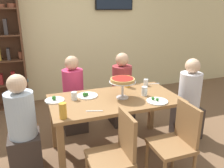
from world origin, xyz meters
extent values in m
plane|color=brown|center=(0.00, 0.00, 0.00)|extent=(12.00, 12.00, 0.00)
cube|color=beige|center=(0.00, 2.20, 1.40)|extent=(8.00, 0.12, 2.80)
cube|color=olive|center=(0.00, 0.00, 0.72)|extent=(1.56, 0.82, 0.04)
cube|color=olive|center=(-0.72, -0.35, 0.35)|extent=(0.07, 0.07, 0.70)
cube|color=olive|center=(0.72, -0.35, 0.35)|extent=(0.07, 0.07, 0.70)
cube|color=olive|center=(-0.72, 0.35, 0.35)|extent=(0.07, 0.07, 0.70)
cube|color=olive|center=(0.72, 0.35, 0.35)|extent=(0.07, 0.07, 0.70)
cube|color=brown|center=(-1.03, 1.98, 1.10)|extent=(0.03, 0.30, 2.20)
cube|color=maroon|center=(-1.45, 1.98, 0.56)|extent=(0.05, 0.12, 0.19)
cube|color=maroon|center=(-1.24, 1.98, 0.57)|extent=(0.07, 0.11, 0.22)
cylinder|color=#3D7084|center=(-1.07, 1.98, 0.49)|extent=(0.16, 0.16, 0.05)
cube|color=#3D3838|center=(-1.27, 1.98, 1.00)|extent=(0.05, 0.13, 0.20)
cylinder|color=brown|center=(-1.07, 1.98, 0.97)|extent=(0.08, 0.08, 0.13)
cube|color=#3D3838|center=(-1.25, 1.98, 1.47)|extent=(0.06, 0.13, 0.26)
cylinder|color=brown|center=(-1.28, 1.98, 1.81)|extent=(0.11, 0.11, 0.06)
cylinder|color=brown|center=(-1.11, 1.98, 1.82)|extent=(0.16, 0.16, 0.07)
cube|color=#382D28|center=(-1.08, -0.01, 0.23)|extent=(0.34, 0.34, 0.45)
cylinder|color=silver|center=(-1.08, -0.01, 0.70)|extent=(0.30, 0.30, 0.50)
sphere|color=beige|center=(-1.08, -0.01, 1.05)|extent=(0.20, 0.20, 0.20)
cube|color=#382D28|center=(-0.38, 0.72, 0.23)|extent=(0.34, 0.34, 0.45)
cylinder|color=#D63866|center=(-0.38, 0.72, 0.70)|extent=(0.30, 0.30, 0.50)
sphere|color=tan|center=(-0.38, 0.72, 1.05)|extent=(0.20, 0.20, 0.20)
cube|color=#382D28|center=(0.37, 0.68, 0.23)|extent=(0.34, 0.34, 0.45)
cylinder|color=#993338|center=(0.37, 0.68, 0.70)|extent=(0.30, 0.30, 0.50)
sphere|color=tan|center=(0.37, 0.68, 1.05)|extent=(0.20, 0.20, 0.20)
cube|color=#382D28|center=(1.11, 0.00, 0.23)|extent=(0.34, 0.34, 0.45)
cylinder|color=silver|center=(1.11, 0.00, 0.70)|extent=(0.30, 0.30, 0.50)
sphere|color=beige|center=(1.11, 0.00, 1.05)|extent=(0.20, 0.20, 0.20)
cube|color=olive|center=(0.35, -0.71, 0.43)|extent=(0.40, 0.40, 0.04)
cube|color=olive|center=(0.53, -0.71, 0.66)|extent=(0.04, 0.36, 0.42)
cylinder|color=olive|center=(0.18, -0.54, 0.21)|extent=(0.04, 0.04, 0.41)
cylinder|color=olive|center=(0.53, -0.54, 0.21)|extent=(0.04, 0.04, 0.41)
cube|color=olive|center=(-0.32, -0.70, 0.43)|extent=(0.40, 0.40, 0.04)
cube|color=olive|center=(-0.14, -0.70, 0.66)|extent=(0.04, 0.36, 0.42)
cylinder|color=olive|center=(-0.14, -0.52, 0.21)|extent=(0.04, 0.04, 0.41)
cylinder|color=silver|center=(0.09, -0.02, 0.75)|extent=(0.15, 0.15, 0.01)
cylinder|color=silver|center=(0.09, -0.02, 0.85)|extent=(0.03, 0.03, 0.19)
cylinder|color=silver|center=(0.09, -0.02, 0.95)|extent=(0.32, 0.32, 0.01)
cylinder|color=tan|center=(0.09, -0.02, 0.97)|extent=(0.29, 0.29, 0.04)
cylinder|color=maroon|center=(0.09, -0.02, 0.99)|extent=(0.26, 0.26, 0.00)
cylinder|color=white|center=(-0.30, 0.18, 0.75)|extent=(0.26, 0.26, 0.01)
sphere|color=#2D7028|center=(-0.34, 0.15, 0.78)|extent=(0.05, 0.05, 0.05)
sphere|color=#2D7028|center=(-0.31, 0.17, 0.77)|extent=(0.04, 0.04, 0.04)
cylinder|color=white|center=(0.43, -0.28, 0.75)|extent=(0.25, 0.25, 0.01)
sphere|color=#2D7028|center=(0.42, -0.28, 0.77)|extent=(0.04, 0.04, 0.04)
sphere|color=#2D7028|center=(0.39, -0.23, 0.77)|extent=(0.04, 0.04, 0.04)
cylinder|color=white|center=(-0.70, 0.16, 0.75)|extent=(0.23, 0.23, 0.01)
sphere|color=#2D7028|center=(-0.70, 0.16, 0.77)|extent=(0.04, 0.04, 0.04)
sphere|color=#2D7028|center=(-0.71, 0.16, 0.78)|extent=(0.05, 0.05, 0.05)
cylinder|color=gold|center=(0.31, 0.33, 0.82)|extent=(0.08, 0.08, 0.16)
cylinder|color=gold|center=(-0.67, -0.33, 0.82)|extent=(0.08, 0.08, 0.16)
cylinder|color=white|center=(-0.47, 0.12, 0.79)|extent=(0.07, 0.07, 0.10)
cylinder|color=white|center=(0.38, -0.04, 0.80)|extent=(0.07, 0.07, 0.12)
cylinder|color=white|center=(0.58, 0.29, 0.79)|extent=(0.06, 0.06, 0.09)
cube|color=silver|center=(0.72, 0.32, 0.74)|extent=(0.18, 0.04, 0.00)
cube|color=silver|center=(-0.33, -0.27, 0.74)|extent=(0.18, 0.07, 0.00)
camera|label=1|loc=(-0.92, -2.45, 1.80)|focal=37.13mm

